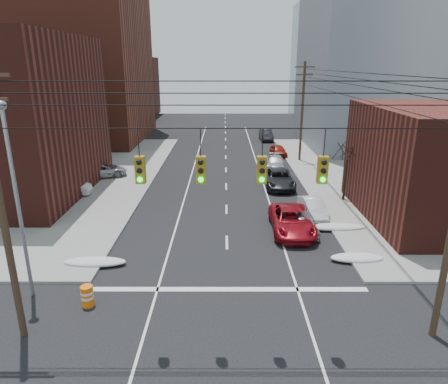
{
  "coord_description": "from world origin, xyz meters",
  "views": [
    {
      "loc": [
        -0.15,
        -10.97,
        10.77
      ],
      "look_at": [
        -0.18,
        13.07,
        3.0
      ],
      "focal_mm": 32.0,
      "sensor_mm": 36.0,
      "label": 1
    }
  ],
  "objects_px": {
    "lot_car_d": "(76,162)",
    "parked_car_c": "(279,179)",
    "lot_car_a": "(65,187)",
    "lot_car_c": "(52,176)",
    "parked_car_d": "(275,162)",
    "parked_car_e": "(278,151)",
    "parked_car_b": "(313,207)",
    "construction_barrel": "(87,296)",
    "red_pickup": "(292,221)",
    "parked_car_a": "(305,223)",
    "parked_car_f": "(266,135)",
    "lot_car_b": "(101,170)"
  },
  "relations": [
    {
      "from": "lot_car_d",
      "to": "parked_car_c",
      "type": "bearing_deg",
      "value": -83.64
    },
    {
      "from": "lot_car_a",
      "to": "lot_car_c",
      "type": "height_order",
      "value": "lot_car_c"
    },
    {
      "from": "parked_car_d",
      "to": "parked_car_c",
      "type": "bearing_deg",
      "value": -87.15
    },
    {
      "from": "parked_car_e",
      "to": "lot_car_c",
      "type": "distance_m",
      "value": 25.63
    },
    {
      "from": "parked_car_b",
      "to": "parked_car_d",
      "type": "relative_size",
      "value": 0.87
    },
    {
      "from": "lot_car_a",
      "to": "construction_barrel",
      "type": "bearing_deg",
      "value": -159.21
    },
    {
      "from": "red_pickup",
      "to": "parked_car_c",
      "type": "xyz_separation_m",
      "value": [
        0.47,
        10.18,
        -0.02
      ]
    },
    {
      "from": "parked_car_a",
      "to": "parked_car_f",
      "type": "height_order",
      "value": "parked_car_f"
    },
    {
      "from": "parked_car_d",
      "to": "parked_car_f",
      "type": "bearing_deg",
      "value": 95.06
    },
    {
      "from": "lot_car_b",
      "to": "red_pickup",
      "type": "bearing_deg",
      "value": -152.2
    },
    {
      "from": "parked_car_a",
      "to": "lot_car_a",
      "type": "relative_size",
      "value": 0.91
    },
    {
      "from": "lot_car_b",
      "to": "lot_car_c",
      "type": "xyz_separation_m",
      "value": [
        -3.96,
        -2.18,
        0.04
      ]
    },
    {
      "from": "parked_car_b",
      "to": "parked_car_e",
      "type": "xyz_separation_m",
      "value": [
        0.0,
        20.01,
        0.03
      ]
    },
    {
      "from": "lot_car_a",
      "to": "lot_car_c",
      "type": "bearing_deg",
      "value": 33.7
    },
    {
      "from": "lot_car_a",
      "to": "red_pickup",
      "type": "bearing_deg",
      "value": -115.33
    },
    {
      "from": "parked_car_b",
      "to": "parked_car_f",
      "type": "height_order",
      "value": "parked_car_f"
    },
    {
      "from": "parked_car_b",
      "to": "lot_car_d",
      "type": "height_order",
      "value": "lot_car_d"
    },
    {
      "from": "parked_car_d",
      "to": "parked_car_a",
      "type": "bearing_deg",
      "value": -83.32
    },
    {
      "from": "parked_car_c",
      "to": "parked_car_d",
      "type": "height_order",
      "value": "parked_car_c"
    },
    {
      "from": "lot_car_a",
      "to": "lot_car_b",
      "type": "xyz_separation_m",
      "value": [
        1.35,
        5.68,
        -0.02
      ]
    },
    {
      "from": "lot_car_d",
      "to": "parked_car_e",
      "type": "bearing_deg",
      "value": -50.53
    },
    {
      "from": "parked_car_b",
      "to": "construction_barrel",
      "type": "height_order",
      "value": "parked_car_b"
    },
    {
      "from": "red_pickup",
      "to": "lot_car_c",
      "type": "bearing_deg",
      "value": 152.58
    },
    {
      "from": "red_pickup",
      "to": "parked_car_c",
      "type": "distance_m",
      "value": 10.19
    },
    {
      "from": "parked_car_f",
      "to": "parked_car_d",
      "type": "bearing_deg",
      "value": -93.93
    },
    {
      "from": "red_pickup",
      "to": "lot_car_a",
      "type": "relative_size",
      "value": 1.37
    },
    {
      "from": "parked_car_a",
      "to": "parked_car_d",
      "type": "height_order",
      "value": "parked_car_d"
    },
    {
      "from": "lot_car_c",
      "to": "parked_car_a",
      "type": "bearing_deg",
      "value": -103.03
    },
    {
      "from": "parked_car_f",
      "to": "lot_car_b",
      "type": "xyz_separation_m",
      "value": [
        -18.1,
        -20.44,
        0.03
      ]
    },
    {
      "from": "parked_car_b",
      "to": "parked_car_f",
      "type": "distance_m",
      "value": 30.46
    },
    {
      "from": "construction_barrel",
      "to": "parked_car_d",
      "type": "bearing_deg",
      "value": 65.26
    },
    {
      "from": "lot_car_c",
      "to": "parked_car_f",
      "type": "bearing_deg",
      "value": -30.22
    },
    {
      "from": "parked_car_e",
      "to": "parked_car_c",
      "type": "bearing_deg",
      "value": -103.75
    },
    {
      "from": "parked_car_b",
      "to": "lot_car_b",
      "type": "bearing_deg",
      "value": 146.07
    },
    {
      "from": "red_pickup",
      "to": "parked_car_f",
      "type": "height_order",
      "value": "red_pickup"
    },
    {
      "from": "lot_car_d",
      "to": "construction_barrel",
      "type": "xyz_separation_m",
      "value": [
        9.5,
        -25.44,
        -0.25
      ]
    },
    {
      "from": "parked_car_b",
      "to": "lot_car_b",
      "type": "height_order",
      "value": "lot_car_b"
    },
    {
      "from": "lot_car_d",
      "to": "lot_car_a",
      "type": "bearing_deg",
      "value": -141.39
    },
    {
      "from": "parked_car_b",
      "to": "lot_car_a",
      "type": "bearing_deg",
      "value": 162.11
    },
    {
      "from": "parked_car_d",
      "to": "lot_car_d",
      "type": "xyz_separation_m",
      "value": [
        -21.32,
        -0.2,
        0.13
      ]
    },
    {
      "from": "parked_car_e",
      "to": "parked_car_f",
      "type": "height_order",
      "value": "parked_car_f"
    },
    {
      "from": "parked_car_e",
      "to": "lot_car_a",
      "type": "xyz_separation_m",
      "value": [
        -19.94,
        -15.67,
        0.17
      ]
    },
    {
      "from": "parked_car_c",
      "to": "parked_car_f",
      "type": "xyz_separation_m",
      "value": [
        1.11,
        23.26,
        0.02
      ]
    },
    {
      "from": "parked_car_a",
      "to": "construction_barrel",
      "type": "bearing_deg",
      "value": -143.31
    },
    {
      "from": "parked_car_c",
      "to": "construction_barrel",
      "type": "xyz_separation_m",
      "value": [
        -11.3,
        -18.79,
        -0.25
      ]
    },
    {
      "from": "lot_car_a",
      "to": "lot_car_b",
      "type": "bearing_deg",
      "value": -16.44
    },
    {
      "from": "parked_car_f",
      "to": "lot_car_d",
      "type": "relative_size",
      "value": 1.31
    },
    {
      "from": "parked_car_e",
      "to": "construction_barrel",
      "type": "xyz_separation_m",
      "value": [
        -12.9,
        -31.6,
        -0.14
      ]
    },
    {
      "from": "parked_car_f",
      "to": "construction_barrel",
      "type": "height_order",
      "value": "parked_car_f"
    },
    {
      "from": "red_pickup",
      "to": "parked_car_a",
      "type": "bearing_deg",
      "value": -6.01
    }
  ]
}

